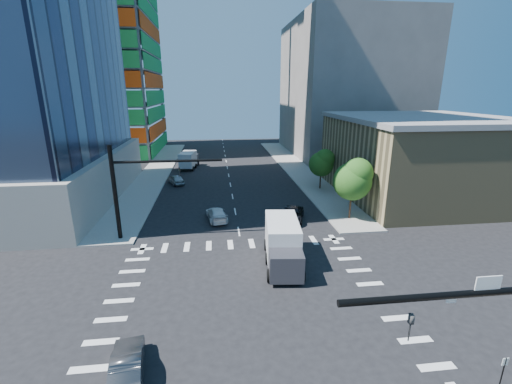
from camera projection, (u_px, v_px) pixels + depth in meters
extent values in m
plane|color=black|center=(251.00, 300.00, 23.47)|extent=(160.00, 160.00, 0.00)
cube|color=silver|center=(251.00, 300.00, 23.47)|extent=(20.00, 20.00, 0.01)
cube|color=gray|center=(296.00, 168.00, 62.91)|extent=(5.00, 60.00, 0.15)
cube|color=gray|center=(157.00, 172.00, 60.06)|extent=(5.00, 60.00, 0.15)
cube|color=#198B3C|center=(152.00, 38.00, 73.70)|extent=(0.12, 24.00, 49.00)
cube|color=#BE3E0B|center=(66.00, 27.00, 60.28)|extent=(24.00, 0.12, 49.00)
cube|color=#8F7C53|center=(419.00, 159.00, 45.81)|extent=(20.00, 22.00, 10.00)
cube|color=slate|center=(425.00, 118.00, 44.28)|extent=(20.50, 22.50, 0.60)
cube|color=slate|center=(347.00, 89.00, 74.83)|extent=(24.00, 30.00, 28.00)
cylinder|color=black|center=(486.00, 293.00, 11.10)|extent=(10.00, 0.24, 0.24)
imported|color=black|center=(410.00, 327.00, 11.14)|extent=(0.16, 0.20, 1.00)
cube|color=white|center=(488.00, 283.00, 11.00)|extent=(0.90, 0.04, 0.50)
cylinder|color=black|center=(115.00, 193.00, 31.76)|extent=(0.40, 0.40, 9.00)
cylinder|color=black|center=(168.00, 161.00, 31.50)|extent=(10.00, 0.24, 0.24)
imported|color=black|center=(179.00, 173.00, 31.93)|extent=(0.16, 0.20, 1.00)
cylinder|color=#382316|center=(350.00, 208.00, 37.84)|extent=(0.20, 0.20, 2.27)
sphere|color=#154A13|center=(352.00, 181.00, 36.95)|extent=(4.16, 4.16, 4.16)
sphere|color=#427527|center=(358.00, 173.00, 36.43)|extent=(3.25, 3.25, 3.25)
cylinder|color=#382316|center=(320.00, 182.00, 49.34)|extent=(0.20, 0.20, 1.92)
sphere|color=#154A13|center=(321.00, 164.00, 48.59)|extent=(3.52, 3.52, 3.52)
sphere|color=#427527|center=(325.00, 159.00, 48.11)|extent=(2.75, 2.75, 2.75)
cylinder|color=black|center=(501.00, 378.00, 15.81)|extent=(0.06, 0.06, 2.20)
cube|color=silver|center=(505.00, 362.00, 15.56)|extent=(0.30, 0.03, 0.40)
imported|color=black|center=(293.00, 214.00, 37.67)|extent=(3.61, 5.31, 1.35)
imported|color=white|center=(217.00, 214.00, 37.81)|extent=(2.64, 4.97, 1.37)
imported|color=#A0A3A7|center=(176.00, 179.00, 52.24)|extent=(3.23, 4.56, 1.44)
imported|color=#434448|center=(127.00, 365.00, 17.03)|extent=(2.13, 4.45, 1.41)
cube|color=silver|center=(283.00, 242.00, 27.60)|extent=(3.17, 5.69, 2.83)
cube|color=#39383F|center=(283.00, 250.00, 27.80)|extent=(2.70, 2.21, 2.07)
cube|color=silver|center=(189.00, 158.00, 62.58)|extent=(3.06, 5.17, 2.53)
cube|color=#39383F|center=(189.00, 162.00, 62.76)|extent=(2.48, 2.08, 1.85)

